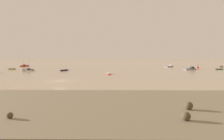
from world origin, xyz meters
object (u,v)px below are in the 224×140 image
rowboat_moored_2 (221,67)px  channel_buoy (198,67)px  motorboat_moored_4 (170,67)px  sailboat_moored_2 (28,70)px  rowboat_moored_1 (219,69)px  sailboat_moored_1 (24,66)px  rowboat_moored_6 (109,74)px  rowboat_moored_0 (12,69)px  motorboat_moored_3 (192,69)px  rowboat_moored_3 (64,70)px

rowboat_moored_2 → channel_buoy: 18.12m
motorboat_moored_4 → sailboat_moored_2: 64.63m
rowboat_moored_1 → sailboat_moored_1: 91.45m
rowboat_moored_6 → motorboat_moored_4: 48.41m
rowboat_moored_6 → sailboat_moored_2: sailboat_moored_2 is taller
motorboat_moored_4 → rowboat_moored_0: bearing=158.9°
rowboat_moored_0 → rowboat_moored_1: 84.40m
motorboat_moored_3 → sailboat_moored_2: 62.91m
rowboat_moored_2 → motorboat_moored_3: 28.43m
rowboat_moored_1 → rowboat_moored_2: bearing=55.8°
rowboat_moored_0 → rowboat_moored_3: rowboat_moored_3 is taller
rowboat_moored_2 → motorboat_moored_4: 24.82m
rowboat_moored_3 → rowboat_moored_6: rowboat_moored_3 is taller
rowboat_moored_1 → channel_buoy: 9.31m
rowboat_moored_0 → rowboat_moored_1: size_ratio=0.97×
rowboat_moored_6 → sailboat_moored_2: size_ratio=0.65×
rowboat_moored_0 → motorboat_moored_3: (72.70, -1.19, 0.15)m
rowboat_moored_0 → sailboat_moored_1: sailboat_moored_1 is taller
sailboat_moored_1 → rowboat_moored_1: bearing=106.1°
rowboat_moored_1 → rowboat_moored_3: 61.63m
rowboat_moored_0 → rowboat_moored_1: (84.40, 0.44, 0.01)m
rowboat_moored_1 → sailboat_moored_1: sailboat_moored_1 is taller
rowboat_moored_0 → sailboat_moored_2: size_ratio=0.63×
rowboat_moored_2 → sailboat_moored_1: sailboat_moored_1 is taller
motorboat_moored_3 → rowboat_moored_6: bearing=-161.6°
rowboat_moored_2 → rowboat_moored_3: (-70.92, -24.16, 0.02)m
sailboat_moored_1 → channel_buoy: size_ratio=2.63×
rowboat_moored_1 → rowboat_moored_3: bearing=-178.0°
motorboat_moored_3 → rowboat_moored_1: bearing=-4.6°
sailboat_moored_1 → channel_buoy: (83.35, -13.70, 0.20)m
rowboat_moored_2 → rowboat_moored_6: bearing=-13.2°
rowboat_moored_3 → sailboat_moored_1: (-27.75, 28.18, 0.07)m
rowboat_moored_1 → rowboat_moored_6: size_ratio=0.99×
rowboat_moored_0 → rowboat_moored_1: bearing=171.2°
rowboat_moored_3 → channel_buoy: (55.60, 14.49, 0.27)m
rowboat_moored_1 → sailboat_moored_2: (-74.25, -8.30, 0.09)m
motorboat_moored_3 → channel_buoy: 10.90m
channel_buoy → sailboat_moored_2: bearing=-167.1°
motorboat_moored_3 → rowboat_moored_2: bearing=28.6°
rowboat_moored_0 → sailboat_moored_2: bearing=133.2°
rowboat_moored_0 → rowboat_moored_2: (94.09, 17.54, 0.03)m
rowboat_moored_1 → rowboat_moored_6: (-44.06, -21.01, -0.00)m
sailboat_moored_2 → sailboat_moored_1: bearing=93.9°
rowboat_moored_3 → channel_buoy: size_ratio=1.99×
sailboat_moored_2 → rowboat_moored_0: bearing=119.6°
rowboat_moored_3 → rowboat_moored_6: 22.11m
rowboat_moored_1 → sailboat_moored_2: bearing=-178.2°
rowboat_moored_3 → motorboat_moored_4: (46.11, 24.86, 0.04)m
rowboat_moored_0 → rowboat_moored_3: 24.10m
rowboat_moored_3 → rowboat_moored_6: (17.16, -13.94, -0.05)m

